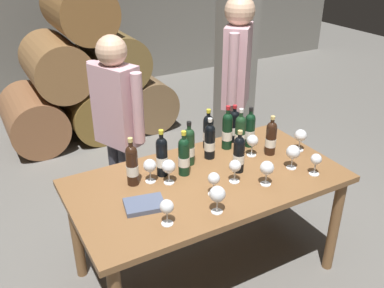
{
  "coord_description": "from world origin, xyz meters",
  "views": [
    {
      "loc": [
        -1.19,
        -1.93,
        2.17
      ],
      "look_at": [
        0.0,
        0.2,
        0.91
      ],
      "focal_mm": 39.84,
      "sensor_mm": 36.0,
      "label": 1
    }
  ],
  "objects_px": {
    "taster_seated_left": "(118,123)",
    "wine_bottle_1": "(184,156)",
    "wine_glass_6": "(316,160)",
    "wine_bottle_3": "(250,129)",
    "wine_bottle_6": "(189,146)",
    "wine_bottle_11": "(210,141)",
    "wine_bottle_7": "(271,138)",
    "wine_bottle_9": "(240,133)",
    "wine_glass_10": "(150,166)",
    "wine_glass_8": "(301,136)",
    "wine_glass_9": "(252,141)",
    "wine_bottle_0": "(227,130)",
    "wine_bottle_10": "(208,131)",
    "wine_glass_1": "(293,152)",
    "wine_glass_3": "(217,195)",
    "wine_glass_7": "(169,167)",
    "wine_bottle_2": "(162,156)",
    "tasting_notebook": "(144,205)",
    "wine_glass_2": "(235,167)",
    "wine_glass_5": "(167,207)",
    "sommelier_presenting": "(236,82)",
    "wine_bottle_4": "(239,154)",
    "wine_glass_4": "(267,168)",
    "wine_bottle_5": "(132,165)",
    "wine_glass_0": "(214,179)",
    "dining_table": "(207,190)"
  },
  "relations": [
    {
      "from": "taster_seated_left",
      "to": "wine_bottle_1",
      "type": "bearing_deg",
      "value": -70.99
    },
    {
      "from": "wine_glass_6",
      "to": "wine_bottle_3",
      "type": "bearing_deg",
      "value": 103.66
    },
    {
      "from": "wine_bottle_6",
      "to": "wine_bottle_11",
      "type": "bearing_deg",
      "value": 1.81
    },
    {
      "from": "wine_bottle_7",
      "to": "wine_bottle_9",
      "type": "xyz_separation_m",
      "value": [
        -0.16,
        0.14,
        0.01
      ]
    },
    {
      "from": "wine_glass_6",
      "to": "wine_glass_10",
      "type": "relative_size",
      "value": 0.93
    },
    {
      "from": "wine_bottle_11",
      "to": "wine_glass_8",
      "type": "height_order",
      "value": "wine_bottle_11"
    },
    {
      "from": "wine_bottle_3",
      "to": "wine_glass_9",
      "type": "height_order",
      "value": "wine_bottle_3"
    },
    {
      "from": "wine_bottle_0",
      "to": "wine_bottle_10",
      "type": "relative_size",
      "value": 1.09
    },
    {
      "from": "wine_glass_1",
      "to": "wine_glass_3",
      "type": "bearing_deg",
      "value": -166.06
    },
    {
      "from": "wine_bottle_1",
      "to": "wine_glass_3",
      "type": "relative_size",
      "value": 1.84
    },
    {
      "from": "wine_glass_7",
      "to": "wine_bottle_2",
      "type": "bearing_deg",
      "value": 86.26
    },
    {
      "from": "wine_glass_9",
      "to": "tasting_notebook",
      "type": "bearing_deg",
      "value": -167.64
    },
    {
      "from": "wine_bottle_1",
      "to": "wine_glass_1",
      "type": "xyz_separation_m",
      "value": [
        0.64,
        -0.27,
        -0.02
      ]
    },
    {
      "from": "wine_bottle_10",
      "to": "wine_glass_6",
      "type": "relative_size",
      "value": 2.01
    },
    {
      "from": "wine_bottle_10",
      "to": "tasting_notebook",
      "type": "xyz_separation_m",
      "value": [
        -0.68,
        -0.44,
        -0.11
      ]
    },
    {
      "from": "wine_glass_2",
      "to": "wine_glass_6",
      "type": "height_order",
      "value": "wine_glass_2"
    },
    {
      "from": "wine_glass_3",
      "to": "wine_glass_5",
      "type": "relative_size",
      "value": 1.09
    },
    {
      "from": "sommelier_presenting",
      "to": "wine_bottle_4",
      "type": "bearing_deg",
      "value": -123.04
    },
    {
      "from": "wine_bottle_11",
      "to": "wine_glass_6",
      "type": "relative_size",
      "value": 2.01
    },
    {
      "from": "wine_bottle_2",
      "to": "sommelier_presenting",
      "type": "bearing_deg",
      "value": 31.33
    },
    {
      "from": "wine_glass_4",
      "to": "wine_bottle_3",
      "type": "bearing_deg",
      "value": 65.36
    },
    {
      "from": "wine_bottle_0",
      "to": "wine_bottle_5",
      "type": "distance_m",
      "value": 0.77
    },
    {
      "from": "tasting_notebook",
      "to": "wine_glass_2",
      "type": "bearing_deg",
      "value": 9.27
    },
    {
      "from": "sommelier_presenting",
      "to": "taster_seated_left",
      "type": "height_order",
      "value": "sommelier_presenting"
    },
    {
      "from": "wine_glass_7",
      "to": "tasting_notebook",
      "type": "relative_size",
      "value": 0.72
    },
    {
      "from": "wine_bottle_5",
      "to": "wine_bottle_7",
      "type": "relative_size",
      "value": 1.11
    },
    {
      "from": "wine_bottle_0",
      "to": "wine_bottle_11",
      "type": "xyz_separation_m",
      "value": [
        -0.18,
        -0.06,
        -0.01
      ]
    },
    {
      "from": "wine_bottle_9",
      "to": "wine_glass_1",
      "type": "distance_m",
      "value": 0.4
    },
    {
      "from": "sommelier_presenting",
      "to": "wine_bottle_10",
      "type": "bearing_deg",
      "value": -141.67
    },
    {
      "from": "wine_bottle_1",
      "to": "wine_glass_0",
      "type": "xyz_separation_m",
      "value": [
        0.04,
        -0.29,
        -0.03
      ]
    },
    {
      "from": "wine_bottle_5",
      "to": "wine_glass_7",
      "type": "distance_m",
      "value": 0.22
    },
    {
      "from": "wine_bottle_6",
      "to": "wine_glass_1",
      "type": "xyz_separation_m",
      "value": [
        0.55,
        -0.38,
        -0.02
      ]
    },
    {
      "from": "wine_bottle_4",
      "to": "wine_bottle_6",
      "type": "distance_m",
      "value": 0.33
    },
    {
      "from": "wine_glass_0",
      "to": "sommelier_presenting",
      "type": "distance_m",
      "value": 1.22
    },
    {
      "from": "dining_table",
      "to": "wine_bottle_10",
      "type": "relative_size",
      "value": 5.86
    },
    {
      "from": "wine_bottle_3",
      "to": "tasting_notebook",
      "type": "xyz_separation_m",
      "value": [
        -0.95,
        -0.32,
        -0.11
      ]
    },
    {
      "from": "wine_bottle_2",
      "to": "wine_bottle_7",
      "type": "xyz_separation_m",
      "value": [
        0.77,
        -0.11,
        -0.01
      ]
    },
    {
      "from": "wine_bottle_3",
      "to": "sommelier_presenting",
      "type": "distance_m",
      "value": 0.58
    },
    {
      "from": "wine_glass_4",
      "to": "wine_bottle_1",
      "type": "bearing_deg",
      "value": 136.97
    },
    {
      "from": "wine_glass_4",
      "to": "wine_bottle_10",
      "type": "bearing_deg",
      "value": 95.32
    },
    {
      "from": "wine_bottle_10",
      "to": "wine_glass_0",
      "type": "height_order",
      "value": "wine_bottle_10"
    },
    {
      "from": "wine_bottle_1",
      "to": "wine_glass_10",
      "type": "bearing_deg",
      "value": 174.69
    },
    {
      "from": "wine_bottle_0",
      "to": "wine_glass_8",
      "type": "xyz_separation_m",
      "value": [
        0.42,
        -0.28,
        -0.02
      ]
    },
    {
      "from": "wine_bottle_6",
      "to": "wine_glass_8",
      "type": "distance_m",
      "value": 0.79
    },
    {
      "from": "dining_table",
      "to": "wine_bottle_7",
      "type": "height_order",
      "value": "wine_bottle_7"
    },
    {
      "from": "wine_bottle_7",
      "to": "tasting_notebook",
      "type": "height_order",
      "value": "wine_bottle_7"
    },
    {
      "from": "wine_bottle_6",
      "to": "wine_glass_0",
      "type": "bearing_deg",
      "value": -97.58
    },
    {
      "from": "wine_bottle_0",
      "to": "sommelier_presenting",
      "type": "distance_m",
      "value": 0.62
    },
    {
      "from": "wine_bottle_1",
      "to": "taster_seated_left",
      "type": "xyz_separation_m",
      "value": [
        -0.21,
        0.6,
        0.03
      ]
    },
    {
      "from": "tasting_notebook",
      "to": "wine_glass_8",
      "type": "bearing_deg",
      "value": 16.26
    }
  ]
}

